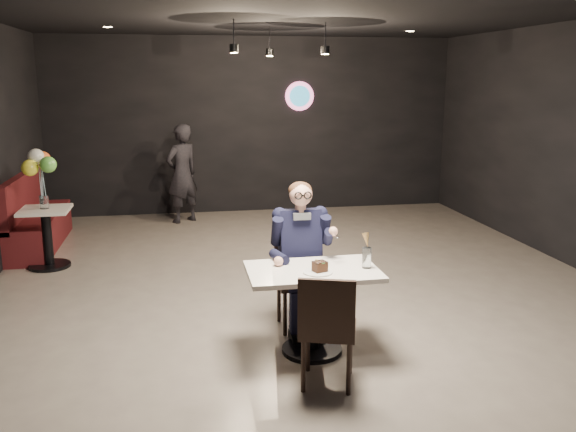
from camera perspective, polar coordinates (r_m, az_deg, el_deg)
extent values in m
plane|color=gray|center=(6.63, 1.81, -7.64)|extent=(9.00, 9.00, 0.00)
cube|color=black|center=(8.20, -1.08, 16.76)|extent=(1.40, 1.20, 0.36)
cube|color=white|center=(5.27, 2.29, -8.87)|extent=(1.10, 0.70, 0.75)
cube|color=black|center=(5.74, 1.10, -6.08)|extent=(0.42, 0.46, 0.92)
cube|color=black|center=(4.74, 3.76, -10.33)|extent=(0.54, 0.57, 0.92)
cube|color=black|center=(5.66, 1.11, -3.59)|extent=(0.60, 0.80, 1.44)
cylinder|color=white|center=(5.04, 2.79, -5.27)|extent=(0.24, 0.24, 0.01)
cube|color=black|center=(5.03, 3.00, -4.77)|extent=(0.13, 0.12, 0.08)
ellipsoid|color=green|center=(5.00, 3.20, -4.41)|extent=(0.05, 0.04, 0.01)
cylinder|color=silver|center=(5.19, 7.38, -3.89)|extent=(0.08, 0.08, 0.18)
cone|color=tan|center=(5.14, 7.36, -2.25)|extent=(0.07, 0.07, 0.12)
cube|color=#460F17|center=(9.11, -22.32, 0.42)|extent=(0.51, 2.04, 1.02)
cube|color=white|center=(8.13, -21.58, -2.02)|extent=(0.58, 0.58, 0.72)
cylinder|color=silver|center=(8.03, -21.85, 1.22)|extent=(0.11, 0.11, 0.16)
cube|color=#FFF435|center=(7.97, -22.07, 3.81)|extent=(0.36, 0.36, 0.60)
imported|color=black|center=(10.01, -9.87, 3.93)|extent=(0.70, 0.65, 1.60)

